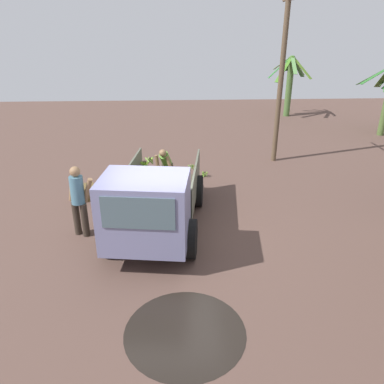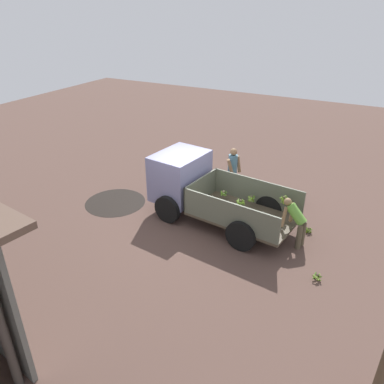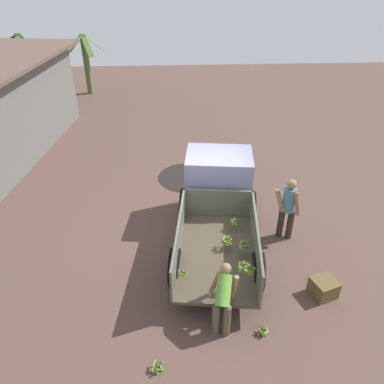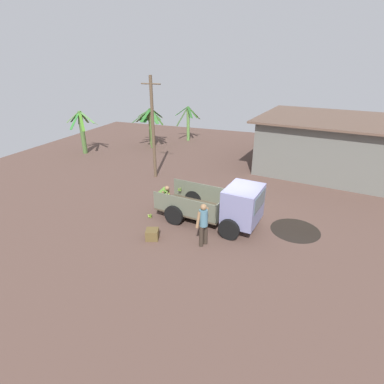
% 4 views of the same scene
% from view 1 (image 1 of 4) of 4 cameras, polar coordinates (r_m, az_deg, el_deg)
% --- Properties ---
extents(ground, '(36.00, 36.00, 0.00)m').
position_cam_1_polar(ground, '(8.72, -3.62, -8.15)').
color(ground, brown).
extents(mud_patch_0, '(2.03, 2.03, 0.01)m').
position_cam_1_polar(mud_patch_0, '(6.62, -1.06, -20.54)').
color(mud_patch_0, black).
rests_on(mud_patch_0, ground).
extents(cargo_truck, '(4.65, 2.48, 1.91)m').
position_cam_1_polar(cargo_truck, '(8.25, -6.35, -2.32)').
color(cargo_truck, '#493E2F').
rests_on(cargo_truck, ground).
extents(utility_pole, '(1.18, 0.18, 5.81)m').
position_cam_1_polar(utility_pole, '(13.71, 13.43, 16.57)').
color(utility_pole, brown).
rests_on(utility_pole, ground).
extents(banana_palm_2, '(2.39, 2.28, 3.15)m').
position_cam_1_polar(banana_palm_2, '(21.51, 14.63, 15.57)').
color(banana_palm_2, '#486733').
rests_on(banana_palm_2, ground).
extents(person_foreground_visitor, '(0.47, 0.70, 1.75)m').
position_cam_1_polar(person_foreground_visitor, '(9.09, -16.93, -0.89)').
color(person_foreground_visitor, '#332921').
rests_on(person_foreground_visitor, ground).
extents(person_worker_loading, '(0.73, 0.59, 1.35)m').
position_cam_1_polar(person_worker_loading, '(11.36, -4.03, 4.23)').
color(person_worker_loading, brown).
rests_on(person_worker_loading, ground).
extents(banana_bunch_on_ground_0, '(0.22, 0.23, 0.18)m').
position_cam_1_polar(banana_bunch_on_ground_0, '(11.91, -7.69, 1.44)').
color(banana_bunch_on_ground_0, brown).
rests_on(banana_bunch_on_ground_0, ground).
extents(banana_bunch_on_ground_1, '(0.23, 0.23, 0.19)m').
position_cam_1_polar(banana_bunch_on_ground_1, '(12.50, 1.96, 2.86)').
color(banana_bunch_on_ground_1, '#4A4230').
rests_on(banana_bunch_on_ground_1, ground).
extents(wooden_crate_0, '(0.63, 0.63, 0.41)m').
position_cam_1_polar(wooden_crate_0, '(11.26, -15.82, -0.07)').
color(wooden_crate_0, brown).
rests_on(wooden_crate_0, ground).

